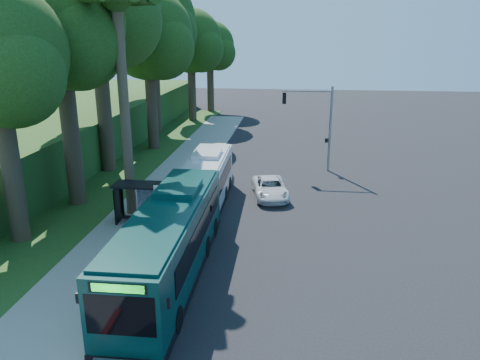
# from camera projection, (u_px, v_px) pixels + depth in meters

# --- Properties ---
(ground) EXTENTS (140.00, 140.00, 0.00)m
(ground) POSITION_uv_depth(u_px,v_px,m) (262.00, 211.00, 30.31)
(ground) COLOR black
(ground) RESTS_ON ground
(sidewalk) EXTENTS (4.50, 70.00, 0.12)m
(sidewalk) POSITION_uv_depth(u_px,v_px,m) (153.00, 206.00, 31.10)
(sidewalk) COLOR gray
(sidewalk) RESTS_ON ground
(red_curb) EXTENTS (0.25, 30.00, 0.13)m
(red_curb) POSITION_uv_depth(u_px,v_px,m) (171.00, 231.00, 27.06)
(red_curb) COLOR maroon
(red_curb) RESTS_ON ground
(grass_verge) EXTENTS (8.00, 70.00, 0.06)m
(grass_verge) POSITION_uv_depth(u_px,v_px,m) (101.00, 181.00, 36.49)
(grass_verge) COLOR #234719
(grass_verge) RESTS_ON ground
(bus_shelter) EXTENTS (3.20, 1.51, 2.55)m
(bus_shelter) POSITION_uv_depth(u_px,v_px,m) (138.00, 195.00, 27.87)
(bus_shelter) COLOR black
(bus_shelter) RESTS_ON ground
(stop_sign_pole) EXTENTS (0.35, 0.06, 3.17)m
(stop_sign_pole) POSITION_uv_depth(u_px,v_px,m) (158.00, 204.00, 25.55)
(stop_sign_pole) COLOR gray
(stop_sign_pole) RESTS_ON ground
(traffic_signal_pole) EXTENTS (4.10, 0.30, 7.00)m
(traffic_signal_pole) POSITION_uv_depth(u_px,v_px,m) (318.00, 118.00, 38.04)
(traffic_signal_pole) COLOR gray
(traffic_signal_pole) RESTS_ON ground
(palm_tree) EXTENTS (4.20, 4.20, 14.40)m
(palm_tree) POSITION_uv_depth(u_px,v_px,m) (117.00, 8.00, 26.09)
(palm_tree) COLOR #4C3F2D
(palm_tree) RESTS_ON ground
(hillside_backdrop) EXTENTS (24.00, 60.00, 8.80)m
(hillside_backdrop) POSITION_uv_depth(u_px,v_px,m) (12.00, 123.00, 46.81)
(hillside_backdrop) COLOR #234719
(hillside_backdrop) RESTS_ON ground
(tree_0) EXTENTS (8.40, 8.00, 15.70)m
(tree_0) POSITION_uv_depth(u_px,v_px,m) (61.00, 30.00, 28.32)
(tree_0) COLOR #382B1E
(tree_0) RESTS_ON ground
(tree_1) EXTENTS (10.50, 10.00, 18.26)m
(tree_1) POSITION_uv_depth(u_px,v_px,m) (97.00, 10.00, 35.55)
(tree_1) COLOR #382B1E
(tree_1) RESTS_ON ground
(tree_2) EXTENTS (8.82, 8.40, 15.12)m
(tree_2) POSITION_uv_depth(u_px,v_px,m) (149.00, 39.00, 43.64)
(tree_2) COLOR #382B1E
(tree_2) RESTS_ON ground
(tree_3) EXTENTS (10.08, 9.60, 17.28)m
(tree_3) POSITION_uv_depth(u_px,v_px,m) (153.00, 24.00, 50.99)
(tree_3) COLOR #382B1E
(tree_3) RESTS_ON ground
(tree_4) EXTENTS (8.40, 8.00, 14.14)m
(tree_4) POSITION_uv_depth(u_px,v_px,m) (191.00, 44.00, 58.97)
(tree_4) COLOR #382B1E
(tree_4) RESTS_ON ground
(tree_5) EXTENTS (7.35, 7.00, 12.86)m
(tree_5) POSITION_uv_depth(u_px,v_px,m) (210.00, 48.00, 66.67)
(tree_5) COLOR #382B1E
(tree_5) RESTS_ON ground
(white_bus) EXTENTS (2.74, 11.64, 3.45)m
(white_bus) POSITION_uv_depth(u_px,v_px,m) (203.00, 185.00, 30.06)
(white_bus) COLOR silver
(white_bus) RESTS_ON ground
(teal_bus) EXTENTS (2.91, 12.98, 3.86)m
(teal_bus) POSITION_uv_depth(u_px,v_px,m) (170.00, 239.00, 21.65)
(teal_bus) COLOR #09332F
(teal_bus) RESTS_ON ground
(pickup) EXTENTS (3.08, 5.14, 1.34)m
(pickup) POSITION_uv_depth(u_px,v_px,m) (270.00, 188.00, 32.73)
(pickup) COLOR silver
(pickup) RESTS_ON ground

